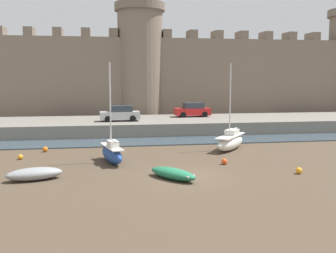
{
  "coord_description": "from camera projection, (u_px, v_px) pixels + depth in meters",
  "views": [
    {
      "loc": [
        -4.71,
        -22.4,
        5.89
      ],
      "look_at": [
        -0.4,
        4.28,
        2.5
      ],
      "focal_mm": 42.0,
      "sensor_mm": 36.0,
      "label": 1
    }
  ],
  "objects": [
    {
      "name": "ground_plane",
      "position": [
        186.0,
        177.0,
        23.42
      ],
      "size": [
        160.0,
        160.0,
        0.0
      ],
      "primitive_type": "plane",
      "color": "#4C3D2D"
    },
    {
      "name": "water_channel",
      "position": [
        157.0,
        141.0,
        36.1
      ],
      "size": [
        80.0,
        4.5,
        0.1
      ],
      "primitive_type": "cube",
      "color": "#3D4C56",
      "rests_on": "ground"
    },
    {
      "name": "quay_road",
      "position": [
        148.0,
        125.0,
        43.13
      ],
      "size": [
        71.87,
        10.0,
        1.34
      ],
      "primitive_type": "cube",
      "color": "slate",
      "rests_on": "ground"
    },
    {
      "name": "castle",
      "position": [
        140.0,
        72.0,
        51.5
      ],
      "size": [
        66.36,
        6.49,
        18.33
      ],
      "color": "#7A6B5B",
      "rests_on": "ground"
    },
    {
      "name": "rowboat_midflat_centre",
      "position": [
        173.0,
        173.0,
        22.85
      ],
      "size": [
        2.92,
        3.33,
        0.64
      ],
      "color": "#1E6B47",
      "rests_on": "ground"
    },
    {
      "name": "rowboat_near_channel_left",
      "position": [
        34.0,
        174.0,
        22.6
      ],
      "size": [
        3.35,
        1.96,
        0.73
      ],
      "color": "gray",
      "rests_on": "ground"
    },
    {
      "name": "sailboat_midflat_left",
      "position": [
        230.0,
        141.0,
        32.14
      ],
      "size": [
        4.05,
        4.77,
        7.02
      ],
      "color": "silver",
      "rests_on": "ground"
    },
    {
      "name": "sailboat_foreground_centre",
      "position": [
        112.0,
        153.0,
        27.18
      ],
      "size": [
        1.86,
        4.14,
        6.92
      ],
      "color": "#234793",
      "rests_on": "ground"
    },
    {
      "name": "mooring_buoy_mid_mud",
      "position": [
        299.0,
        171.0,
        24.09
      ],
      "size": [
        0.41,
        0.41,
        0.41
      ],
      "primitive_type": "sphere",
      "color": "orange",
      "rests_on": "ground"
    },
    {
      "name": "mooring_buoy_near_shore",
      "position": [
        45.0,
        149.0,
        31.2
      ],
      "size": [
        0.42,
        0.42,
        0.42
      ],
      "primitive_type": "sphere",
      "color": "orange",
      "rests_on": "ground"
    },
    {
      "name": "mooring_buoy_near_channel",
      "position": [
        224.0,
        161.0,
        26.7
      ],
      "size": [
        0.41,
        0.41,
        0.41
      ],
      "primitive_type": "sphere",
      "color": "#E04C1E",
      "rests_on": "ground"
    },
    {
      "name": "mooring_buoy_off_centre",
      "position": [
        20.0,
        157.0,
        28.29
      ],
      "size": [
        0.37,
        0.37,
        0.37
      ],
      "primitive_type": "sphere",
      "color": "orange",
      "rests_on": "ground"
    },
    {
      "name": "car_quay_centre_east",
      "position": [
        120.0,
        114.0,
        41.01
      ],
      "size": [
        4.16,
        2.0,
        1.62
      ],
      "color": "#B2B5B7",
      "rests_on": "quay_road"
    },
    {
      "name": "car_quay_west",
      "position": [
        193.0,
        110.0,
        45.56
      ],
      "size": [
        4.16,
        2.0,
        1.62
      ],
      "color": "red",
      "rests_on": "quay_road"
    }
  ]
}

